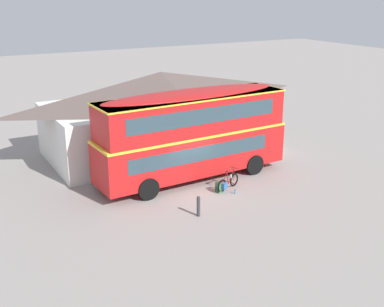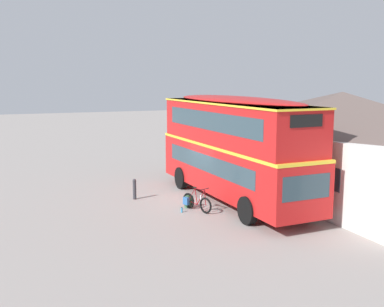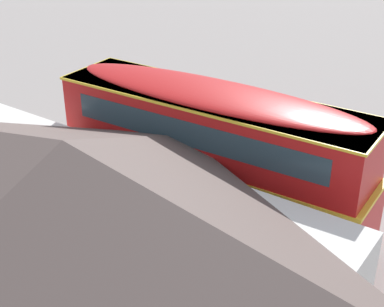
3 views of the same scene
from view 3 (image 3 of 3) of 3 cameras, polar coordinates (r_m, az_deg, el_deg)
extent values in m
plane|color=gray|center=(19.73, 5.42, -6.04)|extent=(120.00, 120.00, 0.00)
cylinder|color=black|center=(19.78, -8.01, -4.22)|extent=(1.11, 0.33, 1.10)
cylinder|color=black|center=(21.37, -3.90, -1.45)|extent=(1.11, 0.33, 1.10)
cylinder|color=black|center=(16.90, 9.35, -10.48)|extent=(1.11, 0.33, 1.10)
cylinder|color=black|center=(18.73, 12.40, -6.62)|extent=(1.11, 0.33, 1.10)
cube|color=red|center=(18.44, 1.94, -2.94)|extent=(10.57, 2.96, 2.10)
cube|color=yellow|center=(17.93, 1.99, 0.04)|extent=(10.59, 2.98, 0.12)
cube|color=red|center=(17.50, 2.04, 2.89)|extent=(10.25, 2.89, 1.90)
ellipsoid|color=red|center=(17.10, 2.10, 6.04)|extent=(10.04, 2.83, 0.36)
cube|color=#2D424C|center=(21.16, -10.22, 1.55)|extent=(0.15, 2.05, 0.90)
cube|color=black|center=(20.19, -10.47, 7.44)|extent=(0.12, 1.38, 0.44)
cube|color=#2D424C|center=(19.16, 4.39, -0.76)|extent=(8.16, 0.40, 0.76)
cube|color=#2D424C|center=(18.41, 4.01, 4.62)|extent=(8.58, 0.42, 0.80)
cube|color=#2D424C|center=(17.29, 0.39, -4.00)|extent=(8.16, 0.40, 0.76)
cube|color=#2D424C|center=(16.50, -0.13, 1.91)|extent=(8.58, 0.42, 0.80)
cube|color=yellow|center=(17.14, 2.09, 5.67)|extent=(10.36, 2.98, 0.08)
torus|color=black|center=(21.09, 1.75, -2.46)|extent=(0.66, 0.32, 0.68)
torus|color=black|center=(20.92, 4.56, -2.81)|extent=(0.66, 0.32, 0.68)
cylinder|color=#B2B2B7|center=(21.09, 1.75, -2.46)|extent=(0.08, 0.11, 0.05)
cylinder|color=#B2B2B7|center=(20.92, 4.56, -2.81)|extent=(0.08, 0.11, 0.05)
cylinder|color=maroon|center=(20.90, 2.52, -1.86)|extent=(0.46, 0.20, 0.72)
cylinder|color=maroon|center=(20.72, 2.73, -1.06)|extent=(0.56, 0.24, 0.05)
cylinder|color=maroon|center=(20.86, 3.30, -1.98)|extent=(0.18, 0.10, 0.69)
cylinder|color=maroon|center=(20.98, 3.82, -2.79)|extent=(0.52, 0.22, 0.09)
cylinder|color=maroon|center=(20.80, 4.04, -1.99)|extent=(0.41, 0.18, 0.64)
cylinder|color=maroon|center=(20.93, 1.85, -1.70)|extent=(0.10, 0.06, 0.64)
cylinder|color=black|center=(20.75, 1.94, -0.82)|extent=(0.19, 0.44, 0.03)
ellipsoid|color=black|center=(20.66, 3.58, -1.11)|extent=(0.28, 0.19, 0.06)
cube|color=#2D609E|center=(21.05, 4.59, -2.54)|extent=(0.31, 0.23, 0.32)
cylinder|color=silver|center=(20.90, 2.52, -1.86)|extent=(0.07, 0.07, 0.18)
cube|color=#386642|center=(20.85, 4.79, -3.20)|extent=(0.26, 0.36, 0.51)
ellipsoid|color=#386642|center=(20.72, 4.82, -2.58)|extent=(0.25, 0.34, 0.10)
cube|color=#27472E|center=(20.85, 5.09, -3.45)|extent=(0.07, 0.23, 0.18)
cylinder|color=black|center=(20.96, 4.59, -3.01)|extent=(0.04, 0.04, 0.41)
cylinder|color=black|center=(20.81, 4.40, -3.23)|extent=(0.04, 0.04, 0.41)
cylinder|color=#338CBF|center=(21.61, 4.16, -2.47)|extent=(0.08, 0.08, 0.20)
cylinder|color=black|center=(21.56, 4.17, -2.21)|extent=(0.05, 0.05, 0.03)
cube|color=silver|center=(15.46, -11.69, -9.93)|extent=(13.84, 6.67, 3.18)
pyramid|color=brown|center=(14.13, -12.62, -1.89)|extent=(14.24, 7.07, 1.76)
cube|color=#3D2319|center=(17.70, -3.89, -6.20)|extent=(1.10, 0.05, 2.10)
cube|color=#2D424C|center=(15.72, 6.01, -8.03)|extent=(1.10, 0.05, 0.90)
cube|color=#2D424C|center=(19.42, -11.94, -1.13)|extent=(1.10, 0.05, 0.90)
cylinder|color=#333338|center=(21.37, 12.49, -2.47)|extent=(0.16, 0.16, 0.85)
sphere|color=#333338|center=(21.15, 12.61, -1.37)|extent=(0.16, 0.16, 0.16)
camera|label=1|loc=(34.62, 43.28, 18.48)|focal=45.26mm
camera|label=2|loc=(35.88, -15.21, 17.94)|focal=43.40mm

